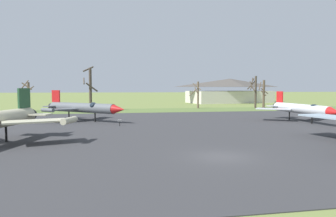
# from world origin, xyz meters

# --- Properties ---
(ground_plane) EXTENTS (600.00, 600.00, 0.00)m
(ground_plane) POSITION_xyz_m (0.00, 0.00, 0.00)
(ground_plane) COLOR olive
(asphalt_apron) EXTENTS (72.32, 49.16, 0.05)m
(asphalt_apron) POSITION_xyz_m (0.00, 14.75, 0.03)
(asphalt_apron) COLOR #333335
(asphalt_apron) RESTS_ON ground
(grass_verge_strip) EXTENTS (132.32, 12.00, 0.06)m
(grass_verge_strip) POSITION_xyz_m (0.00, 45.33, 0.03)
(grass_verge_strip) COLOR #566C35
(grass_verge_strip) RESTS_ON ground
(jet_fighter_front_right) EXTENTS (12.29, 11.20, 4.52)m
(jet_fighter_front_right) POSITION_xyz_m (-11.63, 25.89, 2.03)
(jet_fighter_front_right) COLOR #565B60
(jet_fighter_front_right) RESTS_ON ground
(info_placard_front_right) EXTENTS (0.58, 0.30, 0.87)m
(info_placard_front_right) POSITION_xyz_m (-6.60, 19.14, 0.55)
(info_placard_front_right) COLOR black
(info_placard_front_right) RESTS_ON ground
(jet_fighter_rear_center) EXTENTS (11.29, 14.19, 4.33)m
(jet_fighter_rear_center) POSITION_xyz_m (18.83, 19.06, 1.96)
(jet_fighter_rear_center) COLOR silver
(jet_fighter_rear_center) RESTS_ON ground
(bare_tree_far_left) EXTENTS (2.66, 2.86, 6.45)m
(bare_tree_far_left) POSITION_xyz_m (-24.08, 46.27, 3.43)
(bare_tree_far_left) COLOR brown
(bare_tree_far_left) RESTS_ON ground
(bare_tree_left_of_center) EXTENTS (3.12, 3.21, 9.43)m
(bare_tree_left_of_center) POSITION_xyz_m (-11.85, 45.38, 4.89)
(bare_tree_left_of_center) COLOR #42382D
(bare_tree_left_of_center) RESTS_ON ground
(bare_tree_center) EXTENTS (2.44, 3.51, 6.33)m
(bare_tree_center) POSITION_xyz_m (12.33, 50.08, 3.41)
(bare_tree_center) COLOR brown
(bare_tree_center) RESTS_ON ground
(bare_tree_right_of_center) EXTENTS (2.67, 3.13, 7.67)m
(bare_tree_right_of_center) POSITION_xyz_m (26.05, 48.67, 4.32)
(bare_tree_right_of_center) COLOR #42382D
(bare_tree_right_of_center) RESTS_ON ground
(bare_tree_far_right) EXTENTS (2.04, 2.51, 6.66)m
(bare_tree_far_right) POSITION_xyz_m (27.24, 46.51, 3.50)
(bare_tree_far_right) COLOR brown
(bare_tree_far_right) RESTS_ON ground
(visitor_building) EXTENTS (29.48, 16.98, 7.82)m
(visitor_building) POSITION_xyz_m (30.46, 75.61, 3.90)
(visitor_building) COLOR beige
(visitor_building) RESTS_ON ground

